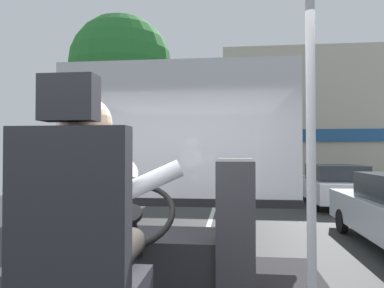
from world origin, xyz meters
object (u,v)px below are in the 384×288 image
object	(u,v)px
parked_car_white	(334,185)
driver_seat	(79,262)
bus_driver	(90,211)
fare_box	(235,230)
handrail_pole	(311,147)
steering_console	(147,258)

from	to	relation	value
parked_car_white	driver_seat	bearing A→B (deg)	-109.98
bus_driver	fare_box	world-z (taller)	bus_driver
handrail_pole	fare_box	xyz separation A→B (m)	(-0.35, 0.71, -0.55)
parked_car_white	bus_driver	bearing A→B (deg)	-110.17
driver_seat	parked_car_white	bearing A→B (deg)	70.02
bus_driver	fare_box	distance (m)	1.16
bus_driver	steering_console	distance (m)	1.21
driver_seat	steering_console	distance (m)	1.24
handrail_pole	parked_car_white	world-z (taller)	handrail_pole
driver_seat	steering_console	bearing A→B (deg)	90.00
fare_box	bus_driver	bearing A→B (deg)	-125.35
steering_console	parked_car_white	world-z (taller)	steering_console
fare_box	handrail_pole	bearing A→B (deg)	-63.73
steering_console	parked_car_white	distance (m)	10.78
driver_seat	bus_driver	xyz separation A→B (m)	(-0.00, 0.11, 0.19)
bus_driver	fare_box	size ratio (longest dim) A/B	0.82
steering_console	fare_box	bearing A→B (deg)	-14.15
bus_driver	parked_car_white	world-z (taller)	bus_driver
steering_console	fare_box	xyz separation A→B (m)	(0.65, -0.16, 0.26)
bus_driver	handrail_pole	world-z (taller)	handrail_pole
bus_driver	driver_seat	bearing A→B (deg)	-90.00
handrail_pole	parked_car_white	bearing A→B (deg)	74.26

